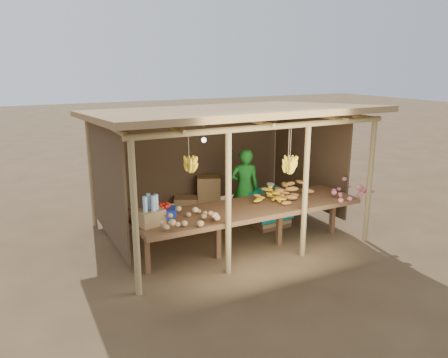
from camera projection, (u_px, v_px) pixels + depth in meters
name	position (u px, v px, depth m)	size (l,w,h in m)	color
ground	(224.00, 232.00, 8.28)	(60.00, 60.00, 0.00)	brown
stall_structure	(221.00, 132.00, 7.78)	(4.70, 3.50, 2.43)	#987E4E
counter	(250.00, 210.00, 7.28)	(3.90, 1.05, 0.80)	brown
potato_heap	(188.00, 211.00, 6.50)	(0.95, 0.57, 0.36)	tan
sweet_potato_heap	(298.00, 187.00, 7.73)	(0.98, 0.59, 0.36)	#B7762F
onion_heap	(351.00, 186.00, 7.79)	(0.89, 0.54, 0.36)	#C66068
banana_pile	(269.00, 192.00, 7.48)	(0.55, 0.33, 0.35)	yellow
tomato_basin	(164.00, 211.00, 6.78)	(0.39, 0.39, 0.21)	navy
bottle_box	(150.00, 213.00, 6.39)	(0.43, 0.37, 0.47)	olive
vendor	(245.00, 187.00, 8.50)	(0.56, 0.37, 1.53)	#17681B
tarp_crate	(269.00, 208.00, 8.54)	(0.80, 0.70, 0.91)	brown
carton_stack	(201.00, 198.00, 9.26)	(1.13, 0.55, 0.77)	olive
burlap_sacks	(122.00, 220.00, 8.27)	(0.73, 0.38, 0.52)	#4C3723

